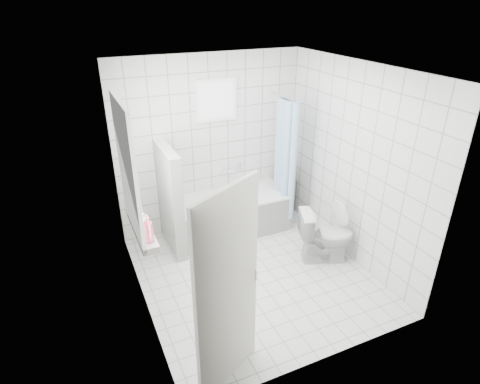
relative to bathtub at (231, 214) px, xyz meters
name	(u,v)px	position (x,y,z in m)	size (l,w,h in m)	color
ground	(254,274)	(-0.16, -1.12, -0.29)	(3.00, 3.00, 0.00)	white
ceiling	(258,69)	(-0.16, -1.12, 2.31)	(3.00, 3.00, 0.00)	white
wall_back	(210,145)	(-0.16, 0.38, 1.01)	(2.80, 0.02, 2.60)	white
wall_front	(333,252)	(-0.16, -2.62, 1.01)	(2.80, 0.02, 2.60)	white
wall_left	(134,208)	(-1.56, -1.12, 1.01)	(0.02, 3.00, 2.60)	white
wall_right	(353,165)	(1.24, -1.12, 1.01)	(0.02, 3.00, 2.60)	white
window_left	(130,170)	(-1.51, -0.82, 1.31)	(0.01, 0.90, 1.40)	white
window_back	(217,101)	(-0.06, 0.33, 1.66)	(0.50, 0.01, 0.50)	white
window_sill	(142,229)	(-1.47, -0.82, 0.57)	(0.18, 1.02, 0.08)	white
door	(228,293)	(-1.05, -2.41, 0.71)	(0.04, 0.80, 2.00)	silver
bathtub	(231,214)	(0.00, 0.00, 0.00)	(1.71, 0.77, 0.58)	white
partition_wall	(170,200)	(-0.92, -0.05, 0.46)	(0.15, 0.85, 1.50)	white
tiled_ledge	(281,195)	(1.02, 0.25, -0.02)	(0.40, 0.24, 0.55)	white
toilet	(326,236)	(0.87, -1.21, 0.08)	(0.42, 0.73, 0.74)	silver
curtain_rod	(283,97)	(0.79, -0.02, 1.71)	(0.02, 0.02, 0.80)	silver
shower_curtain	(284,160)	(0.79, -0.16, 0.81)	(0.14, 0.48, 1.78)	#4386C5
tub_faucet	(228,171)	(0.10, 0.33, 0.56)	(0.18, 0.06, 0.06)	silver
sill_bottles	(142,218)	(-1.46, -0.89, 0.74)	(0.19, 0.77, 0.32)	#BCBBC2
ledge_bottles	(284,175)	(1.04, 0.23, 0.37)	(0.19, 0.18, 0.24)	orange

